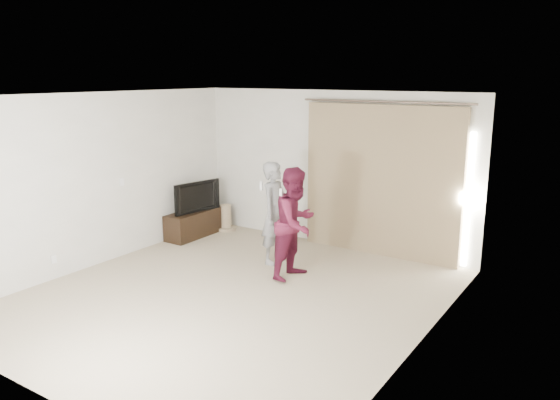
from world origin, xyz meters
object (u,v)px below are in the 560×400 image
(person_man, at_px, (275,213))
(person_woman, at_px, (296,223))
(tv_console, at_px, (195,223))
(tv, at_px, (194,196))

(person_man, height_order, person_woman, person_woman)
(person_man, xyz_separation_m, person_woman, (0.60, -0.37, 0.01))
(tv_console, relative_size, tv, 1.27)
(tv_console, relative_size, person_woman, 0.75)
(tv, xyz_separation_m, person_woman, (2.59, -0.75, 0.07))
(tv_console, bearing_deg, person_woman, -16.13)
(tv, bearing_deg, tv_console, 0.00)
(tv_console, xyz_separation_m, person_man, (1.99, -0.38, 0.56))
(person_woman, bearing_deg, tv, 163.87)
(tv, xyz_separation_m, person_man, (1.99, -0.38, 0.05))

